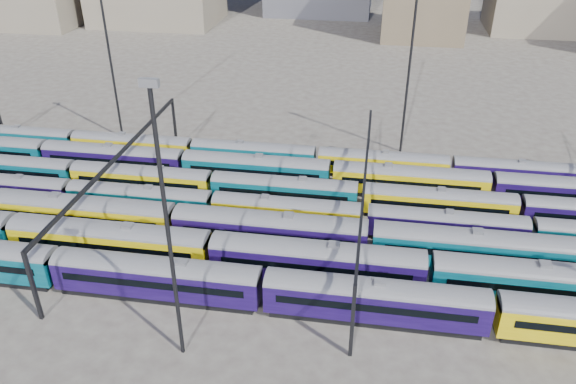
# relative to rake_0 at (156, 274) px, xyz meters

# --- Properties ---
(ground) EXTENTS (500.00, 500.00, 0.00)m
(ground) POSITION_rel_rake_0_xyz_m (9.85, 15.00, -2.81)
(ground) COLOR #443E3A
(ground) RESTS_ON ground
(rake_0) EXTENTS (108.21, 3.17, 5.34)m
(rake_0) POSITION_rel_rake_0_xyz_m (0.00, 0.00, 0.00)
(rake_0) COLOR black
(rake_0) RESTS_ON ground
(rake_1) EXTENTS (159.42, 3.33, 5.62)m
(rake_1) POSITION_rel_rake_0_xyz_m (15.59, 5.00, 0.15)
(rake_1) COLOR black
(rake_1) RESTS_ON ground
(rake_2) EXTENTS (157.45, 3.29, 5.55)m
(rake_2) POSITION_rel_rake_0_xyz_m (-12.90, 10.00, 0.11)
(rake_2) COLOR black
(rake_2) RESTS_ON ground
(rake_3) EXTENTS (93.38, 2.74, 4.59)m
(rake_3) POSITION_rel_rake_0_xyz_m (10.85, 15.00, -0.39)
(rake_3) COLOR black
(rake_3) RESTS_ON ground
(rake_4) EXTENTS (115.66, 2.82, 4.74)m
(rake_4) POSITION_rel_rake_0_xyz_m (-0.04, 20.00, -0.32)
(rake_4) COLOR black
(rake_4) RESTS_ON ground
(rake_5) EXTENTS (124.30, 3.03, 5.10)m
(rake_5) POSITION_rel_rake_0_xyz_m (15.29, 25.00, -0.13)
(rake_5) COLOR black
(rake_5) RESTS_ON ground
(rake_6) EXTENTS (111.49, 2.72, 4.57)m
(rake_6) POSITION_rel_rake_0_xyz_m (12.74, 30.00, -0.41)
(rake_6) COLOR black
(rake_6) RESTS_ON ground
(gantry_1) EXTENTS (0.35, 40.35, 8.03)m
(gantry_1) POSITION_rel_rake_0_xyz_m (-10.15, 15.00, 3.98)
(gantry_1) COLOR black
(gantry_1) RESTS_ON ground
(gantry_2) EXTENTS (0.35, 40.35, 8.03)m
(gantry_2) POSITION_rel_rake_0_xyz_m (19.85, 15.00, 3.98)
(gantry_2) COLOR black
(gantry_2) RESTS_ON ground
(mast_1) EXTENTS (1.40, 0.50, 25.60)m
(mast_1) POSITION_rel_rake_0_xyz_m (-20.15, 37.00, 11.16)
(mast_1) COLOR black
(mast_1) RESTS_ON ground
(mast_2) EXTENTS (1.40, 0.50, 25.60)m
(mast_2) POSITION_rel_rake_0_xyz_m (4.85, -7.00, 11.16)
(mast_2) COLOR black
(mast_2) RESTS_ON ground
(mast_3) EXTENTS (1.40, 0.50, 25.60)m
(mast_3) POSITION_rel_rake_0_xyz_m (24.85, 39.00, 11.16)
(mast_3) COLOR black
(mast_3) RESTS_ON ground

